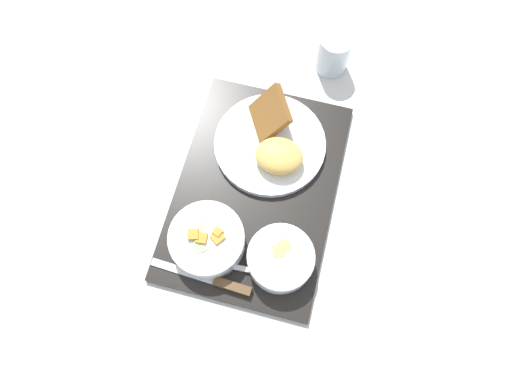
% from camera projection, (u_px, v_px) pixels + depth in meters
% --- Properties ---
extents(ground_plane, '(4.00, 4.00, 0.00)m').
position_uv_depth(ground_plane, '(256.00, 191.00, 0.85)').
color(ground_plane, silver).
extents(serving_tray, '(0.44, 0.31, 0.01)m').
position_uv_depth(serving_tray, '(256.00, 190.00, 0.85)').
color(serving_tray, black).
rests_on(serving_tray, ground_plane).
extents(bowl_salad, '(0.13, 0.13, 0.05)m').
position_uv_depth(bowl_salad, '(207.00, 240.00, 0.78)').
color(bowl_salad, silver).
rests_on(bowl_salad, serving_tray).
extents(bowl_soup, '(0.11, 0.11, 0.05)m').
position_uv_depth(bowl_soup, '(280.00, 258.00, 0.77)').
color(bowl_soup, silver).
rests_on(bowl_soup, serving_tray).
extents(plate_main, '(0.21, 0.21, 0.08)m').
position_uv_depth(plate_main, '(272.00, 144.00, 0.85)').
color(plate_main, silver).
rests_on(plate_main, serving_tray).
extents(knife, '(0.03, 0.18, 0.01)m').
position_uv_depth(knife, '(221.00, 283.00, 0.77)').
color(knife, silver).
rests_on(knife, serving_tray).
extents(spoon, '(0.03, 0.15, 0.01)m').
position_uv_depth(spoon, '(215.00, 263.00, 0.79)').
color(spoon, silver).
rests_on(spoon, serving_tray).
extents(glass_water, '(0.07, 0.07, 0.09)m').
position_uv_depth(glass_water, '(333.00, 55.00, 0.91)').
color(glass_water, silver).
rests_on(glass_water, ground_plane).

